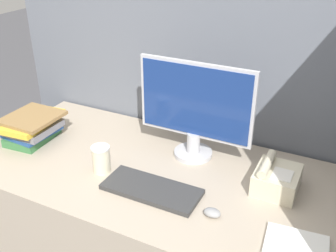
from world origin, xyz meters
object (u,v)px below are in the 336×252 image
object	(u,v)px
keyboard	(152,189)
mouse	(212,213)
desk_telephone	(276,179)
book_stack	(32,127)
coffee_cup	(101,159)
monitor	(195,110)

from	to	relation	value
keyboard	mouse	size ratio (longest dim) A/B	6.10
mouse	desk_telephone	bearing A→B (deg)	57.65
keyboard	book_stack	bearing A→B (deg)	171.62
coffee_cup	mouse	bearing A→B (deg)	-6.51
keyboard	book_stack	world-z (taller)	book_stack
coffee_cup	book_stack	size ratio (longest dim) A/B	0.39
book_stack	desk_telephone	world-z (taller)	book_stack
desk_telephone	coffee_cup	bearing A→B (deg)	-163.63
coffee_cup	desk_telephone	world-z (taller)	desk_telephone
monitor	desk_telephone	world-z (taller)	monitor
book_stack	keyboard	bearing A→B (deg)	-8.38
book_stack	desk_telephone	bearing A→B (deg)	6.37
monitor	coffee_cup	bearing A→B (deg)	-134.86
mouse	keyboard	bearing A→B (deg)	173.64
book_stack	mouse	bearing A→B (deg)	-7.83
desk_telephone	mouse	bearing A→B (deg)	-122.35
keyboard	mouse	bearing A→B (deg)	-6.36
coffee_cup	book_stack	bearing A→B (deg)	170.66
book_stack	desk_telephone	distance (m)	1.16
mouse	coffee_cup	bearing A→B (deg)	173.49
mouse	book_stack	xyz separation A→B (m)	(-0.99, 0.14, 0.06)
book_stack	desk_telephone	size ratio (longest dim) A/B	1.63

